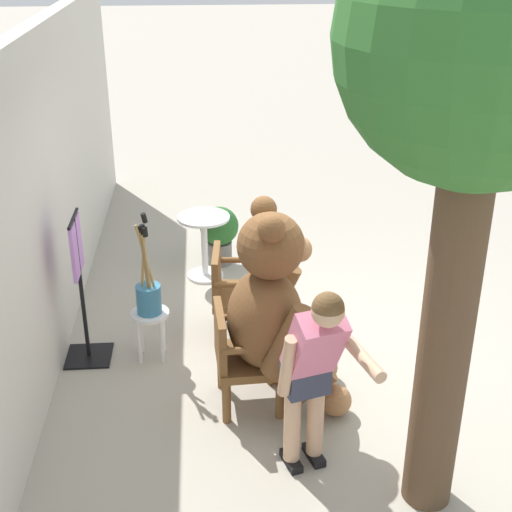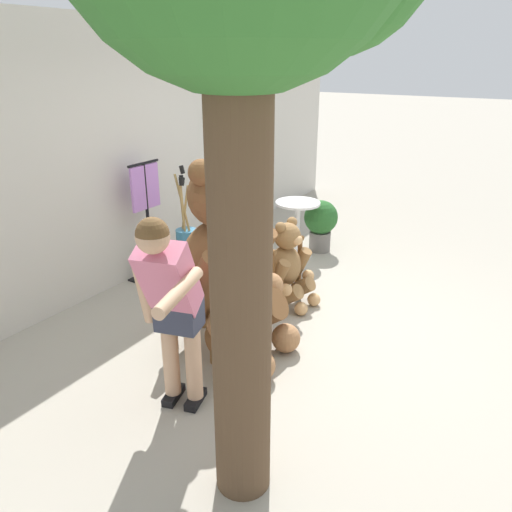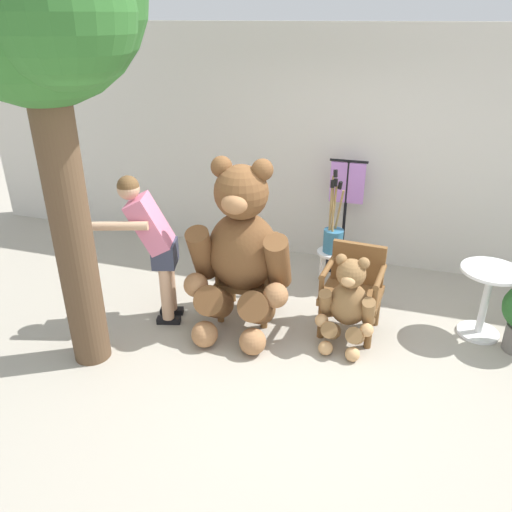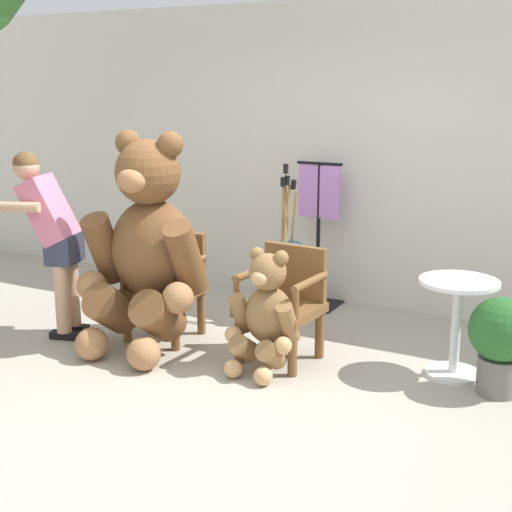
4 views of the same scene
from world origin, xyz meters
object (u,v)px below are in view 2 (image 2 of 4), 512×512
teddy_bear_small (289,264)px  white_stool (188,262)px  teddy_bear_large (226,262)px  person_visitor (171,299)px  clothing_display_stand (148,220)px  wooden_chair_right (265,257)px  brush_bucket (186,236)px  wooden_chair_left (201,296)px  round_side_table (297,223)px  potted_plant (321,222)px

teddy_bear_small → white_stool: 1.11m
teddy_bear_small → teddy_bear_large: bearing=179.1°
person_visitor → teddy_bear_large: bearing=10.2°
clothing_display_stand → white_stool: bearing=-93.5°
wooden_chair_right → white_stool: wooden_chair_right is taller
white_stool → brush_bucket: size_ratio=0.49×
wooden_chair_left → teddy_bear_large: bearing=-88.3°
wooden_chair_left → round_side_table: 2.32m
white_stool → clothing_display_stand: clothing_display_stand is taller
wooden_chair_right → person_visitor: (-1.91, -0.43, 0.45)m
wooden_chair_right → brush_bucket: brush_bucket is taller
white_stool → potted_plant: (1.90, -0.67, 0.04)m
wooden_chair_left → teddy_bear_small: 1.10m
clothing_display_stand → potted_plant: bearing=-33.6°
brush_bucket → teddy_bear_large: bearing=-124.9°
potted_plant → clothing_display_stand: (-1.87, 1.24, 0.32)m
teddy_bear_large → teddy_bear_small: 1.13m
person_visitor → wooden_chair_left: bearing=26.8°
teddy_bear_large → person_visitor: 0.87m
brush_bucket → wooden_chair_left: bearing=-133.8°
wooden_chair_right → brush_bucket: size_ratio=0.91×
wooden_chair_right → clothing_display_stand: clothing_display_stand is taller
wooden_chair_left → clothing_display_stand: size_ratio=0.63×
wooden_chair_left → wooden_chair_right: (1.07, -0.00, 0.00)m
teddy_bear_large → round_side_table: (2.30, 0.54, -0.39)m
round_side_table → wooden_chair_left: bearing=-173.3°
round_side_table → person_visitor: bearing=-167.5°
wooden_chair_right → teddy_bear_small: size_ratio=0.94×
wooden_chair_left → person_visitor: person_visitor is taller
wooden_chair_left → teddy_bear_small: teddy_bear_small is taller
brush_bucket → potted_plant: bearing=-19.3°
round_side_table → clothing_display_stand: clothing_display_stand is taller
teddy_bear_small → round_side_table: bearing=24.3°
teddy_bear_small → wooden_chair_left: bearing=164.7°
white_stool → round_side_table: size_ratio=0.64×
brush_bucket → round_side_table: (1.57, -0.50, -0.20)m
wooden_chair_left → potted_plant: (2.64, 0.10, -0.07)m
wooden_chair_left → round_side_table: bearing=6.7°
wooden_chair_left → person_visitor: size_ratio=0.56×
wooden_chair_right → clothing_display_stand: bearing=102.6°
teddy_bear_large → white_stool: 1.36m
teddy_bear_small → round_side_table: (1.24, 0.56, -0.00)m
white_stool → potted_plant: potted_plant is taller
teddy_bear_large → round_side_table: 2.39m
round_side_table → clothing_display_stand: (-1.54, 1.07, 0.27)m
wooden_chair_right → potted_plant: size_ratio=1.26×
person_visitor → white_stool: bearing=37.1°
potted_plant → person_visitor: bearing=-171.4°
potted_plant → round_side_table: bearing=152.9°
wooden_chair_right → brush_bucket: 0.86m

